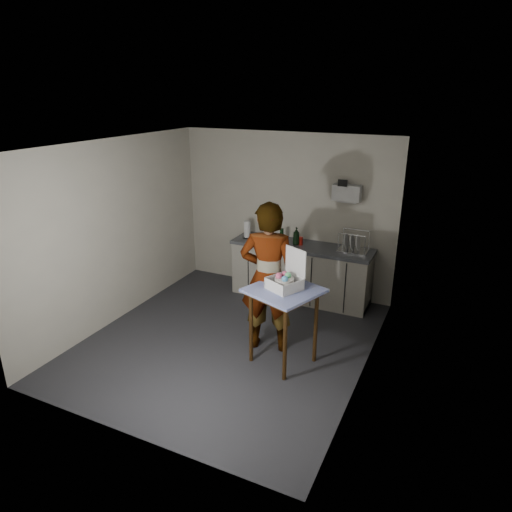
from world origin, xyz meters
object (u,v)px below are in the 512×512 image
at_px(kitchen_counter, 301,273).
at_px(dark_bottle, 282,235).
at_px(soda_can, 301,241).
at_px(bakery_box, 286,280).
at_px(soap_bottle, 296,236).
at_px(standing_man, 268,278).
at_px(side_table, 284,299).
at_px(dish_rack, 353,247).
at_px(paper_towel, 247,230).

relative_size(kitchen_counter, dark_bottle, 10.30).
distance_m(kitchen_counter, soda_can, 0.55).
relative_size(soda_can, bakery_box, 0.26).
bearing_deg(soap_bottle, standing_man, -82.20).
bearing_deg(dark_bottle, side_table, -66.78).
height_order(side_table, dark_bottle, dark_bottle).
xyz_separation_m(soda_can, dish_rack, (0.81, 0.06, 0.01)).
height_order(standing_man, soap_bottle, standing_man).
xyz_separation_m(soda_can, dark_bottle, (-0.33, 0.01, 0.05)).
height_order(soap_bottle, bakery_box, bakery_box).
xyz_separation_m(soda_can, bakery_box, (0.46, -1.80, 0.12)).
bearing_deg(dark_bottle, dish_rack, 2.27).
bearing_deg(dark_bottle, paper_towel, -175.34).
height_order(soda_can, dish_rack, dish_rack).
height_order(standing_man, bakery_box, standing_man).
xyz_separation_m(side_table, paper_towel, (-1.38, 1.79, 0.19)).
relative_size(kitchen_counter, paper_towel, 7.88).
relative_size(kitchen_counter, soda_can, 17.85).
height_order(dish_rack, bakery_box, bakery_box).
relative_size(standing_man, soda_can, 15.67).
bearing_deg(bakery_box, kitchen_counter, 129.81).
distance_m(side_table, standing_man, 0.41).
relative_size(paper_towel, bakery_box, 0.60).
bearing_deg(dish_rack, soda_can, -175.88).
height_order(dark_bottle, paper_towel, paper_towel).
distance_m(standing_man, soda_can, 1.60).
height_order(standing_man, paper_towel, standing_man).
relative_size(kitchen_counter, standing_man, 1.14).
distance_m(side_table, soap_bottle, 1.89).
bearing_deg(standing_man, soda_can, -99.12).
distance_m(side_table, paper_towel, 2.27).
height_order(soap_bottle, paper_towel, paper_towel).
distance_m(standing_man, bakery_box, 0.40).
distance_m(soap_bottle, dark_bottle, 0.27).
height_order(paper_towel, bakery_box, bakery_box).
bearing_deg(kitchen_counter, soap_bottle, -159.57).
bearing_deg(dark_bottle, bakery_box, -66.35).
bearing_deg(side_table, dark_bottle, 133.39).
bearing_deg(bakery_box, dark_bottle, 139.62).
distance_m(kitchen_counter, dark_bottle, 0.69).
xyz_separation_m(soap_bottle, dish_rack, (0.88, 0.08, -0.07)).
relative_size(soap_bottle, dish_rack, 0.64).
relative_size(standing_man, bakery_box, 4.14).
xyz_separation_m(dish_rack, bakery_box, (-0.35, -1.86, 0.11)).
relative_size(kitchen_counter, soap_bottle, 7.91).
distance_m(soda_can, dark_bottle, 0.34).
bearing_deg(paper_towel, side_table, -52.48).
bearing_deg(bakery_box, paper_towel, 153.98).
relative_size(side_table, dish_rack, 2.23).
xyz_separation_m(side_table, dish_rack, (0.35, 1.88, 0.12)).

